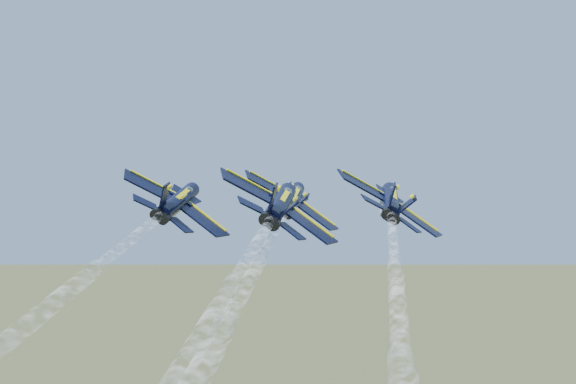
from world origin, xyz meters
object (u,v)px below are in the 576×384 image
(jet_lead, at_px, (292,199))
(jet_left, at_px, (179,201))
(jet_slot, at_px, (280,204))
(jet_right, at_px, (390,201))

(jet_lead, height_order, jet_left, same)
(jet_lead, relative_size, jet_left, 1.00)
(jet_lead, relative_size, jet_slot, 1.00)
(jet_lead, xyz_separation_m, jet_right, (14.59, -6.61, 0.00))
(jet_left, relative_size, jet_slot, 1.00)
(jet_left, distance_m, jet_slot, 15.45)
(jet_lead, xyz_separation_m, jet_slot, (6.47, -20.26, 0.00))
(jet_right, bearing_deg, jet_left, -177.02)
(jet_right, height_order, jet_slot, same)
(jet_left, xyz_separation_m, jet_right, (22.76, 8.71, 0.00))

